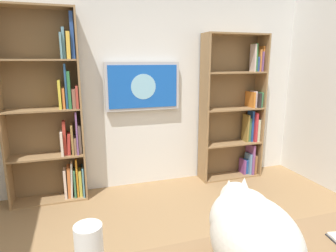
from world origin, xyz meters
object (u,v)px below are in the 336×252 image
(bookshelf_right, at_px, (53,113))
(cat, at_px, (250,233))
(wall_mounted_tv, at_px, (143,86))
(bookshelf_left, at_px, (237,112))

(bookshelf_right, height_order, cat, bookshelf_right)
(cat, bearing_deg, wall_mounted_tv, -93.51)
(bookshelf_left, distance_m, cat, 2.96)
(bookshelf_left, xyz_separation_m, cat, (1.47, 2.57, 0.02))
(bookshelf_left, distance_m, wall_mounted_tv, 1.37)
(wall_mounted_tv, relative_size, cat, 1.65)
(cat, bearing_deg, bookshelf_right, -70.75)
(wall_mounted_tv, xyz_separation_m, cat, (0.16, 2.65, -0.37))
(bookshelf_right, relative_size, cat, 3.85)
(bookshelf_left, bearing_deg, cat, 60.14)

